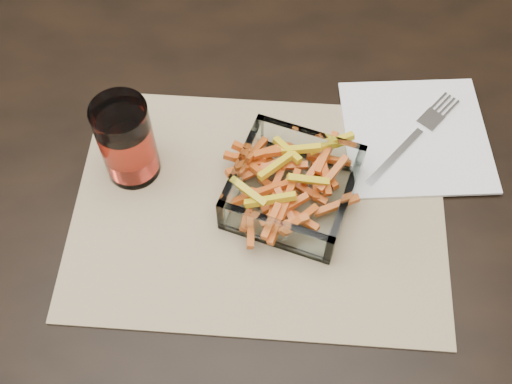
% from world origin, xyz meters
% --- Properties ---
extents(dining_table, '(1.60, 0.90, 0.75)m').
position_xyz_m(dining_table, '(0.00, 0.00, 0.66)').
color(dining_table, black).
rests_on(dining_table, ground).
extents(placemat, '(0.49, 0.38, 0.00)m').
position_xyz_m(placemat, '(0.03, -0.01, 0.75)').
color(placemat, tan).
rests_on(placemat, dining_table).
extents(glass_bowl, '(0.18, 0.18, 0.05)m').
position_xyz_m(glass_bowl, '(0.07, 0.00, 0.78)').
color(glass_bowl, white).
rests_on(glass_bowl, placemat).
extents(tumbler, '(0.07, 0.07, 0.12)m').
position_xyz_m(tumbler, '(-0.13, 0.06, 0.81)').
color(tumbler, white).
rests_on(tumbler, placemat).
extents(napkin, '(0.19, 0.19, 0.00)m').
position_xyz_m(napkin, '(0.24, 0.09, 0.76)').
color(napkin, white).
rests_on(napkin, placemat).
extents(fork, '(0.14, 0.14, 0.00)m').
position_xyz_m(fork, '(0.23, 0.08, 0.76)').
color(fork, silver).
rests_on(fork, napkin).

